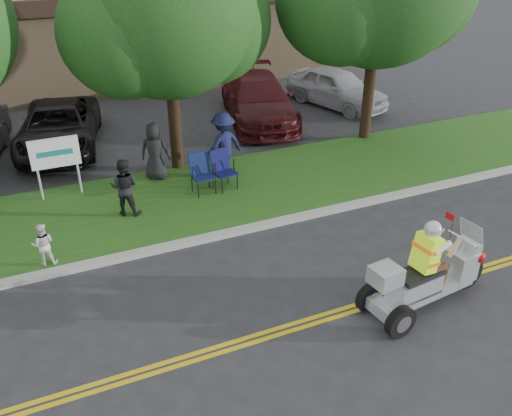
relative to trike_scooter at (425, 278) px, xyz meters
name	(u,v)px	position (x,y,z in m)	size (l,w,h in m)	color
ground	(262,317)	(-3.00, 0.96, -0.68)	(120.00, 120.00, 0.00)	#28282B
centerline_near	(275,336)	(-3.00, 0.38, -0.67)	(60.00, 0.10, 0.01)	gold
centerline_far	(271,330)	(-3.00, 0.54, -0.67)	(60.00, 0.10, 0.01)	gold
curb	(208,238)	(-3.00, 4.01, -0.62)	(60.00, 0.25, 0.12)	#A8A89E
grass_verge	(182,199)	(-3.00, 6.16, -0.62)	(60.00, 4.00, 0.10)	#245115
commercial_building	(134,29)	(-1.00, 19.94, 1.33)	(18.00, 8.20, 4.00)	#9E7F5B
tree_mid	(168,15)	(-2.45, 8.20, 3.76)	(5.88, 4.80, 7.05)	#332114
business_sign	(55,156)	(-5.90, 7.56, 0.58)	(1.25, 0.06, 1.75)	silver
trike_scooter	(425,278)	(0.00, 0.00, 0.00)	(2.97, 1.04, 1.94)	black
lawn_chair_a	(201,170)	(-2.36, 6.31, 0.04)	(0.61, 0.63, 1.09)	black
lawn_chair_b	(222,167)	(-1.76, 6.33, 0.03)	(0.68, 0.69, 1.07)	black
spectator_adult_mid	(124,187)	(-4.51, 5.88, 0.17)	(0.72, 0.56, 1.48)	black
spectator_chair_a	(223,145)	(-1.45, 7.04, 0.36)	(1.21, 0.69, 1.87)	#181A43
spectator_chair_b	(155,151)	(-3.29, 7.60, 0.25)	(0.81, 0.52, 1.65)	black
child_right	(43,244)	(-6.59, 4.36, -0.08)	(0.48, 0.37, 0.98)	white
parked_car_mid	(59,127)	(-5.50, 11.38, 0.03)	(2.36, 5.11, 1.42)	black
parked_car_right	(258,99)	(1.50, 11.21, 0.13)	(2.26, 5.57, 1.62)	#410F12
parked_car_far_right	(336,88)	(5.00, 11.50, 0.07)	(1.76, 4.37, 1.49)	#ACADB3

